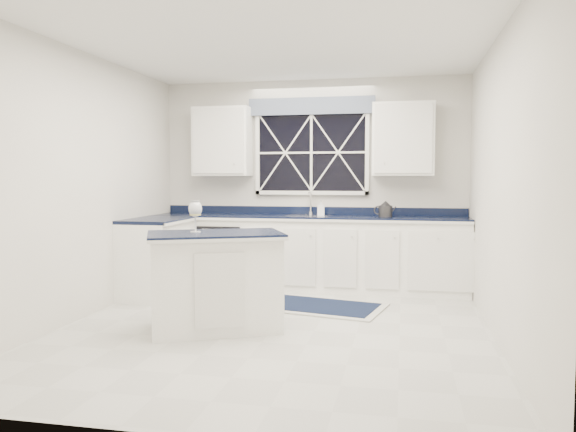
% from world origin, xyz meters
% --- Properties ---
extents(ground, '(4.50, 4.50, 0.00)m').
position_xyz_m(ground, '(0.00, 0.00, 0.00)').
color(ground, '#A7A7A3').
rests_on(ground, ground).
extents(back_wall, '(4.00, 0.10, 2.70)m').
position_xyz_m(back_wall, '(0.00, 2.25, 1.35)').
color(back_wall, silver).
rests_on(back_wall, ground).
extents(base_cabinets, '(3.99, 1.60, 0.90)m').
position_xyz_m(base_cabinets, '(-0.33, 1.78, 0.45)').
color(base_cabinets, white).
rests_on(base_cabinets, ground).
extents(countertop, '(3.98, 0.64, 0.04)m').
position_xyz_m(countertop, '(0.00, 1.95, 0.92)').
color(countertop, black).
rests_on(countertop, base_cabinets).
extents(dishwasher, '(0.60, 0.58, 0.82)m').
position_xyz_m(dishwasher, '(-1.10, 1.95, 0.41)').
color(dishwasher, black).
rests_on(dishwasher, ground).
extents(window, '(1.65, 0.09, 1.26)m').
position_xyz_m(window, '(0.00, 2.20, 1.83)').
color(window, black).
rests_on(window, ground).
extents(upper_cabinets, '(3.10, 0.34, 0.90)m').
position_xyz_m(upper_cabinets, '(0.00, 2.08, 1.90)').
color(upper_cabinets, white).
rests_on(upper_cabinets, ground).
extents(faucet, '(0.05, 0.20, 0.30)m').
position_xyz_m(faucet, '(0.00, 2.14, 1.10)').
color(faucet, silver).
rests_on(faucet, countertop).
extents(island, '(1.43, 1.19, 0.92)m').
position_xyz_m(island, '(-0.53, -0.12, 0.46)').
color(island, white).
rests_on(island, ground).
extents(rug, '(1.56, 1.13, 0.02)m').
position_xyz_m(rug, '(0.28, 0.97, 0.01)').
color(rug, '#AFAFAA').
rests_on(rug, ground).
extents(kettle, '(0.28, 0.20, 0.20)m').
position_xyz_m(kettle, '(0.97, 1.95, 1.03)').
color(kettle, '#2A292C').
rests_on(kettle, countertop).
extents(wine_glass, '(0.13, 0.13, 0.30)m').
position_xyz_m(wine_glass, '(-0.72, -0.13, 1.12)').
color(wine_glass, silver).
rests_on(wine_glass, island).
extents(soap_bottle, '(0.10, 0.10, 0.20)m').
position_xyz_m(soap_bottle, '(0.15, 2.06, 1.04)').
color(soap_bottle, silver).
rests_on(soap_bottle, countertop).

